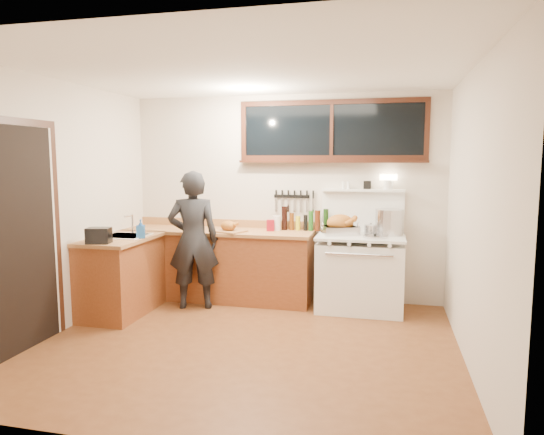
% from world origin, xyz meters
% --- Properties ---
extents(ground_plane, '(4.00, 3.50, 0.02)m').
position_xyz_m(ground_plane, '(0.00, 0.00, -0.01)').
color(ground_plane, '#5B3018').
extents(room_shell, '(4.10, 3.60, 2.65)m').
position_xyz_m(room_shell, '(0.00, 0.00, 1.65)').
color(room_shell, beige).
rests_on(room_shell, ground).
extents(counter_back, '(2.44, 0.64, 1.00)m').
position_xyz_m(counter_back, '(-0.80, 1.45, 0.45)').
color(counter_back, brown).
rests_on(counter_back, ground).
extents(counter_left, '(0.64, 1.09, 0.90)m').
position_xyz_m(counter_left, '(-1.70, 0.62, 0.45)').
color(counter_left, brown).
rests_on(counter_left, ground).
extents(sink_unit, '(0.50, 0.45, 0.37)m').
position_xyz_m(sink_unit, '(-1.68, 0.70, 0.85)').
color(sink_unit, white).
rests_on(sink_unit, counter_left).
extents(vintage_stove, '(1.02, 0.74, 1.61)m').
position_xyz_m(vintage_stove, '(1.00, 1.41, 0.47)').
color(vintage_stove, white).
rests_on(vintage_stove, ground).
extents(back_window, '(2.32, 0.13, 0.77)m').
position_xyz_m(back_window, '(0.60, 1.72, 2.06)').
color(back_window, black).
rests_on(back_window, room_shell).
extents(left_doorway, '(0.02, 1.04, 2.17)m').
position_xyz_m(left_doorway, '(-1.99, -0.55, 1.09)').
color(left_doorway, black).
rests_on(left_doorway, ground).
extents(knife_strip, '(0.52, 0.03, 0.28)m').
position_xyz_m(knife_strip, '(0.12, 1.73, 1.31)').
color(knife_strip, black).
rests_on(knife_strip, room_shell).
extents(man, '(0.69, 0.55, 1.66)m').
position_xyz_m(man, '(-0.96, 1.02, 0.83)').
color(man, black).
rests_on(man, ground).
extents(soap_bottle, '(0.13, 0.13, 0.21)m').
position_xyz_m(soap_bottle, '(-1.43, 0.62, 1.01)').
color(soap_bottle, '#2059A4').
rests_on(soap_bottle, counter_left).
extents(toaster, '(0.28, 0.22, 0.17)m').
position_xyz_m(toaster, '(-1.70, 0.21, 0.98)').
color(toaster, black).
rests_on(toaster, counter_left).
extents(cutting_board, '(0.48, 0.42, 0.14)m').
position_xyz_m(cutting_board, '(-0.61, 1.30, 0.95)').
color(cutting_board, '#A06D3F').
rests_on(cutting_board, counter_back).
extents(roast_turkey, '(0.49, 0.43, 0.24)m').
position_xyz_m(roast_turkey, '(0.76, 1.41, 1.00)').
color(roast_turkey, silver).
rests_on(roast_turkey, vintage_stove).
extents(stockpot, '(0.36, 0.36, 0.31)m').
position_xyz_m(stockpot, '(1.32, 1.50, 1.05)').
color(stockpot, silver).
rests_on(stockpot, vintage_stove).
extents(saucepan, '(0.15, 0.27, 0.11)m').
position_xyz_m(saucepan, '(1.11, 1.52, 0.96)').
color(saucepan, silver).
rests_on(saucepan, vintage_stove).
extents(pot_lid, '(0.29, 0.29, 0.04)m').
position_xyz_m(pot_lid, '(1.17, 1.27, 0.91)').
color(pot_lid, silver).
rests_on(pot_lid, vintage_stove).
extents(coffee_tin, '(0.11, 0.09, 0.14)m').
position_xyz_m(coffee_tin, '(-0.12, 1.49, 0.97)').
color(coffee_tin, maroon).
rests_on(coffee_tin, counter_back).
extents(pitcher, '(0.12, 0.12, 0.19)m').
position_xyz_m(pitcher, '(-0.05, 1.55, 0.99)').
color(pitcher, white).
rests_on(pitcher, counter_back).
extents(bottle_cluster, '(0.59, 0.07, 0.30)m').
position_xyz_m(bottle_cluster, '(0.29, 1.63, 1.03)').
color(bottle_cluster, black).
rests_on(bottle_cluster, counter_back).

